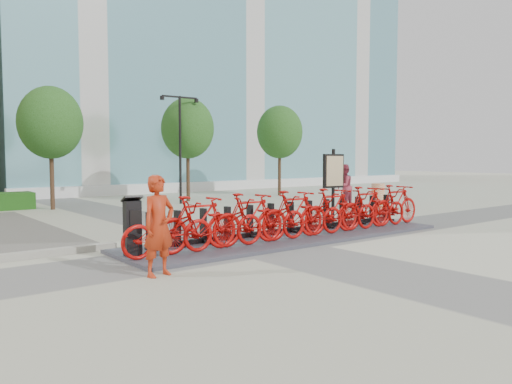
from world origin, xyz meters
TOP-DOWN VIEW (x-y plane):
  - ground at (0.00, 0.00)m, footprint 120.00×120.00m
  - glass_building at (14.00, 26.00)m, footprint 32.00×16.00m
  - tree_1 at (-1.50, 12.00)m, footprint 2.60×2.60m
  - tree_2 at (5.00, 12.00)m, footprint 2.60×2.60m
  - tree_3 at (11.00, 12.00)m, footprint 2.60×2.60m
  - streetlamp at (4.00, 11.00)m, footprint 2.00×0.20m
  - dock_pad at (1.30, 0.30)m, footprint 9.60×2.40m
  - dock_rail_posts at (1.72, 0.77)m, footprint 8.74×0.50m
  - bike_0 at (-2.60, -0.05)m, footprint 2.15×0.75m
  - bike_1 at (-1.88, -0.05)m, footprint 2.09×0.59m
  - bike_2 at (-1.16, -0.05)m, footprint 2.15×0.75m
  - bike_3 at (-0.44, -0.05)m, footprint 2.09×0.59m
  - bike_4 at (0.28, -0.05)m, footprint 2.15×0.75m
  - bike_5 at (1.00, -0.05)m, footprint 2.09×0.59m
  - bike_6 at (1.72, -0.05)m, footprint 2.15×0.75m
  - bike_7 at (2.44, -0.05)m, footprint 2.09×0.59m
  - bike_8 at (3.16, -0.05)m, footprint 2.15×0.75m
  - bike_9 at (3.88, -0.05)m, footprint 2.09×0.59m
  - bike_10 at (4.60, -0.05)m, footprint 2.15×0.75m
  - bike_11 at (5.32, -0.05)m, footprint 2.09×0.59m
  - kiosk at (-3.21, 0.40)m, footprint 0.43×0.38m
  - worker_red at (-3.46, -1.28)m, footprint 0.75×0.57m
  - pedestrian at (8.32, 4.77)m, footprint 1.05×0.90m
  - construction_barrel at (9.42, 3.83)m, footprint 0.69×0.69m
  - map_sign at (4.51, 1.82)m, footprint 0.81×0.22m

SIDE VIEW (x-z plane):
  - ground at x=0.00m, z-range 0.00..0.00m
  - dock_pad at x=1.30m, z-range 0.00..0.08m
  - dock_rail_posts at x=1.72m, z-range 0.08..0.93m
  - construction_barrel at x=9.42m, z-range 0.00..1.07m
  - bike_0 at x=-2.60m, z-range 0.08..1.21m
  - bike_2 at x=-1.16m, z-range 0.08..1.21m
  - bike_4 at x=0.28m, z-range 0.08..1.21m
  - bike_6 at x=1.72m, z-range 0.08..1.21m
  - bike_8 at x=3.16m, z-range 0.08..1.21m
  - bike_10 at x=4.60m, z-range 0.08..1.21m
  - kiosk at x=-3.21m, z-range 0.05..1.35m
  - bike_1 at x=-1.88m, z-range 0.08..1.34m
  - bike_3 at x=-0.44m, z-range 0.08..1.34m
  - bike_5 at x=1.00m, z-range 0.08..1.34m
  - bike_7 at x=2.44m, z-range 0.08..1.34m
  - bike_9 at x=3.88m, z-range 0.08..1.34m
  - bike_11 at x=5.32m, z-range 0.08..1.34m
  - worker_red at x=-3.46m, z-range 0.00..1.86m
  - pedestrian at x=8.32m, z-range 0.00..1.88m
  - map_sign at x=4.51m, z-range 0.39..2.84m
  - streetlamp at x=4.00m, z-range 0.63..5.63m
  - tree_1 at x=-1.50m, z-range 1.04..6.14m
  - tree_2 at x=5.00m, z-range 1.04..6.14m
  - tree_3 at x=11.00m, z-range 1.04..6.14m
  - glass_building at x=14.00m, z-range 0.00..24.00m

